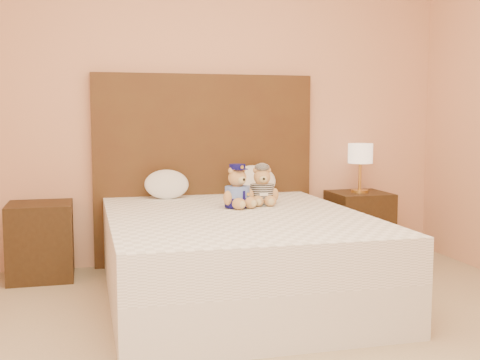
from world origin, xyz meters
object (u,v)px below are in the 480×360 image
nightstand_left (41,241)px  lamp (360,156)px  nightstand_right (359,225)px  pillow_right (253,179)px  teddy_police (237,186)px  bed (236,256)px  pillow_left (167,183)px  teddy_prisoner (262,186)px

nightstand_left → lamp: size_ratio=1.38×
nightstand_right → pillow_right: 0.99m
teddy_police → bed: bearing=-128.1°
lamp → nightstand_right: bearing=0.0°
lamp → pillow_left: 1.59m
nightstand_left → lamp: (2.50, 0.00, 0.57)m
bed → pillow_right: size_ratio=5.47×
nightstand_left → teddy_prisoner: 1.65m
lamp → teddy_police: 1.31m
lamp → pillow_left: (-1.58, 0.03, -0.18)m
teddy_police → pillow_right: 0.65m
teddy_prisoner → pillow_right: 0.51m
lamp → teddy_prisoner: size_ratio=1.47×
teddy_police → lamp: bearing=4.2°
bed → nightstand_left: size_ratio=3.64×
nightstand_left → pillow_left: bearing=1.9°
nightstand_left → teddy_prisoner: bearing=-17.4°
nightstand_right → lamp: 0.57m
nightstand_left → pillow_left: 1.00m
bed → lamp: (1.25, 0.80, 0.57)m
teddy_police → pillow_right: teddy_police is taller
lamp → pillow_left: lamp is taller
bed → teddy_prisoner: bearing=49.9°
nightstand_right → nightstand_left: bearing=180.0°
teddy_police → pillow_right: bearing=43.4°
nightstand_left → nightstand_right: (2.50, 0.00, 0.00)m
teddy_prisoner → pillow_left: teddy_prisoner is taller
nightstand_left → pillow_right: size_ratio=1.50×
nightstand_left → bed: bearing=-32.6°
nightstand_right → pillow_right: pillow_right is taller
bed → lamp: size_ratio=5.00×
nightstand_left → pillow_right: bearing=1.1°
pillow_left → pillow_right: bearing=0.0°
nightstand_left → pillow_right: 1.65m
lamp → bed: bearing=-147.4°
bed → pillow_right: (0.35, 0.83, 0.40)m
bed → pillow_left: (-0.33, 0.83, 0.39)m
lamp → nightstand_left: bearing=180.0°
teddy_police → teddy_prisoner: bearing=1.4°
nightstand_right → teddy_police: (-1.18, -0.56, 0.42)m
teddy_police → teddy_prisoner: teddy_police is taller
pillow_left → pillow_right: (0.68, 0.00, 0.01)m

